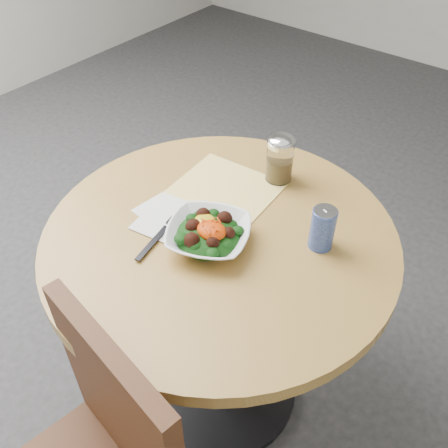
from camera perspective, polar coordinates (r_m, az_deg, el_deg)
name	(u,v)px	position (r m, az deg, el deg)	size (l,w,h in m)	color
ground	(221,387)	(1.86, -0.34, -18.11)	(6.00, 6.00, 0.00)	#2C2B2E
table	(220,284)	(1.40, -0.43, -6.90)	(0.90, 0.90, 0.75)	black
cloth_napkin	(224,190)	(1.39, 0.05, 3.91)	(0.27, 0.25, 0.00)	yellow
paper_napkins	(174,215)	(1.31, -5.77, 1.03)	(0.21, 0.22, 0.00)	white
salad_bowl	(209,234)	(1.21, -1.78, -1.18)	(0.27, 0.27, 0.08)	white
fork	(163,232)	(1.26, -6.99, -0.91)	(0.06, 0.21, 0.00)	black
spice_shaker	(280,159)	(1.40, 6.39, 7.43)	(0.08, 0.08, 0.14)	silver
beverage_can	(323,228)	(1.21, 11.20, -0.49)	(0.06, 0.06, 0.11)	#0D1C91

